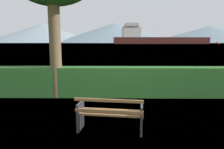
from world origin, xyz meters
name	(u,v)px	position (x,y,z in m)	size (l,w,h in m)	color
ground_plane	(110,130)	(0.00, 0.00, 0.00)	(1400.00, 1400.00, 0.00)	#567A38
water_surface	(115,43)	(0.00, 306.70, 0.00)	(620.00, 620.00, 0.00)	#6B8EA3
park_bench	(110,114)	(-0.01, -0.06, 0.42)	(1.61, 0.76, 0.87)	olive
hedge_row	(112,82)	(0.00, 3.20, 0.57)	(12.01, 0.70, 1.15)	#285B23
cargo_ship_large	(154,38)	(43.96, 229.04, 6.26)	(107.39, 24.01, 22.38)	#471E19
fishing_boat_near	(217,43)	(115.45, 230.11, 0.78)	(3.65, 5.46, 2.15)	#B2332D
distant_hills	(125,33)	(27.99, 574.25, 25.36)	(790.85, 353.32, 53.56)	gray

